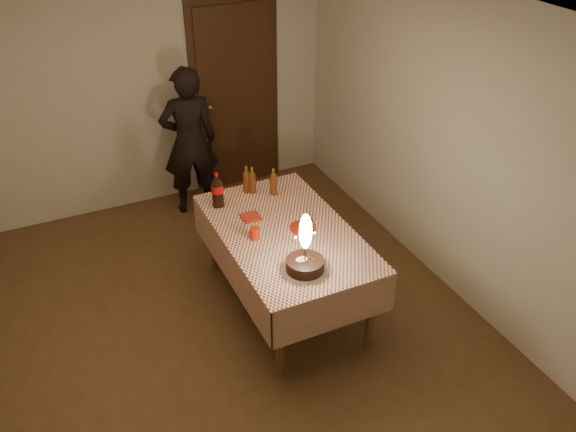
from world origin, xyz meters
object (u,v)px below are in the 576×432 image
Objects in this scene: amber_bottle_right at (274,182)px; amber_bottle_left at (247,180)px; red_cup at (255,233)px; red_plate at (303,227)px; cola_bottle at (217,190)px; dining_table at (285,241)px; photographer at (189,141)px; birthday_cake at (305,257)px; amber_bottle_mid at (252,181)px; clear_cup at (309,225)px.

amber_bottle_left is at bearing 145.82° from amber_bottle_right.
red_cup is at bearing -107.15° from amber_bottle_left.
red_plate is 0.82m from cola_bottle.
photographer is (-0.21, 1.90, 0.13)m from dining_table.
amber_bottle_left is (0.05, 1.26, 0.00)m from birthday_cake.
dining_table is 1.92m from photographer.
cola_bottle is at bearing -159.49° from amber_bottle_left.
birthday_cake is 1.91× the size of amber_bottle_mid.
birthday_cake is at bearing -94.05° from amber_bottle_mid.
birthday_cake is 0.58m from red_plate.
red_cup is at bearing -91.62° from photographer.
birthday_cake is 1.91× the size of amber_bottle_left.
red_cup is 0.39× the size of amber_bottle_mid.
photographer is at bearing 83.63° from cola_bottle.
amber_bottle_left and amber_bottle_mid have the same top height.
red_plate is at bearing -77.99° from amber_bottle_mid.
photographer reaches higher than amber_bottle_left.
red_plate is at bearing -51.05° from cola_bottle.
amber_bottle_right is (0.16, 0.58, 0.22)m from dining_table.
cola_bottle is (-0.27, 1.14, 0.04)m from birthday_cake.
dining_table is at bearing -86.50° from amber_bottle_left.
cola_bottle is (-0.54, 0.67, 0.11)m from clear_cup.
photographer is (-0.37, 1.31, -0.09)m from amber_bottle_right.
amber_bottle_left is at bearing 104.51° from red_plate.
clear_cup is at bearing -50.85° from cola_bottle.
red_plate is 0.77m from amber_bottle_left.
amber_bottle_left and amber_bottle_right have the same top height.
red_plate is at bearing -75.49° from amber_bottle_left.
cola_bottle is at bearing 128.95° from red_plate.
photographer is (0.05, 1.90, -0.02)m from red_cup.
dining_table is 5.42× the size of cola_bottle.
cola_bottle is (-0.50, 0.62, 0.15)m from red_plate.
amber_bottle_left is at bearing -81.87° from photographer.
red_cup is at bearing 172.00° from clear_cup.
amber_bottle_left is (0.22, 0.72, 0.07)m from red_cup.
dining_table is 0.24m from clear_cup.
amber_bottle_mid is (0.26, 0.69, 0.07)m from red_cup.
amber_bottle_left is at bearing 20.51° from cola_bottle.
clear_cup is 0.82m from amber_bottle_left.
birthday_cake reaches higher than amber_bottle_mid.
dining_table is 0.76m from amber_bottle_left.
dining_table is at bearing 161.88° from clear_cup.
amber_bottle_right is at bearing 92.37° from clear_cup.
red_plate is 2.44× the size of clear_cup.
photographer is at bearing 105.73° from amber_bottle_right.
red_cup is 0.31× the size of cola_bottle.
clear_cup is (0.45, -0.06, -0.01)m from red_cup.
birthday_cake is 1.26m from amber_bottle_left.
amber_bottle_right reaches higher than red_cup.
dining_table is 0.58m from birthday_cake.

